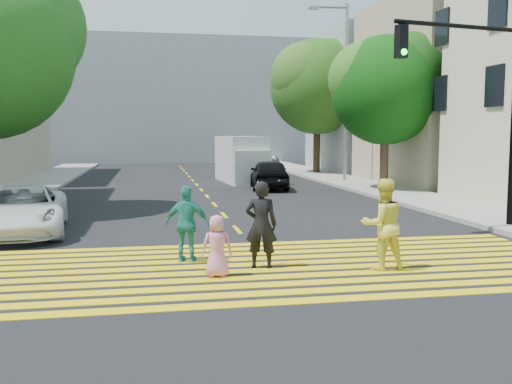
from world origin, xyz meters
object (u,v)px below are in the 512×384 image
object	(u,v)px
white_sedan	(23,210)
dark_car_near	(269,174)
tree_right_far	(318,82)
white_van	(242,161)
pedestrian_man	(261,225)
pedestrian_woman	(383,224)
dark_car_parked	(267,166)
traffic_signal	(484,92)
silver_car	(239,164)
pedestrian_extra	(187,224)
pedestrian_child	(217,246)
tree_right_near	(387,84)

from	to	relation	value
white_sedan	dark_car_near	size ratio (longest dim) A/B	1.08
tree_right_far	white_van	xyz separation A→B (m)	(-6.13, -5.61, -5.03)
pedestrian_man	pedestrian_woman	size ratio (longest dim) A/B	0.97
dark_car_near	dark_car_parked	bearing A→B (deg)	-93.58
pedestrian_man	traffic_signal	distance (m)	8.19
silver_car	traffic_signal	bearing A→B (deg)	97.33
tree_right_far	dark_car_parked	size ratio (longest dim) A/B	2.38
pedestrian_woman	pedestrian_extra	world-z (taller)	pedestrian_woman
pedestrian_man	white_sedan	bearing A→B (deg)	-27.27
white_sedan	white_van	bearing A→B (deg)	54.77
pedestrian_woman	pedestrian_extra	xyz separation A→B (m)	(-3.86, 1.41, -0.10)
pedestrian_child	pedestrian_man	bearing A→B (deg)	-147.20
tree_right_far	pedestrian_child	size ratio (longest dim) A/B	7.66
traffic_signal	silver_car	bearing A→B (deg)	87.20
tree_right_far	dark_car_near	xyz separation A→B (m)	(-5.43, -9.84, -5.52)
pedestrian_child	dark_car_near	world-z (taller)	dark_car_near
dark_car_near	pedestrian_man	bearing A→B (deg)	84.94
dark_car_near	tree_right_near	bearing A→B (deg)	166.14
dark_car_parked	pedestrian_child	bearing A→B (deg)	-107.40
traffic_signal	tree_right_far	bearing A→B (deg)	75.36
tree_right_near	traffic_signal	world-z (taller)	tree_right_near
pedestrian_man	tree_right_far	bearing A→B (deg)	-94.49
pedestrian_woman	dark_car_parked	distance (m)	26.51
pedestrian_woman	traffic_signal	world-z (taller)	traffic_signal
dark_car_parked	pedestrian_extra	bearing A→B (deg)	-109.17
pedestrian_extra	silver_car	size ratio (longest dim) A/B	0.38
white_sedan	dark_car_parked	distance (m)	23.43
silver_car	dark_car_parked	xyz separation A→B (m)	(1.41, -2.95, 0.01)
white_van	pedestrian_man	bearing A→B (deg)	-101.89
tree_right_far	pedestrian_extra	xyz separation A→B (m)	(-10.51, -25.57, -5.45)
pedestrian_man	dark_car_near	bearing A→B (deg)	-87.89
pedestrian_child	silver_car	distance (m)	29.70
pedestrian_woman	pedestrian_child	world-z (taller)	pedestrian_woman
tree_right_near	silver_car	world-z (taller)	tree_right_near
pedestrian_extra	traffic_signal	world-z (taller)	traffic_signal
pedestrian_child	pedestrian_extra	size ratio (longest dim) A/B	0.73
white_van	traffic_signal	bearing A→B (deg)	-81.09
pedestrian_man	pedestrian_woman	bearing A→B (deg)	-179.82
pedestrian_woman	white_sedan	bearing A→B (deg)	-37.37
dark_car_near	silver_car	world-z (taller)	dark_car_near
pedestrian_woman	white_van	distance (m)	21.37
dark_car_parked	tree_right_far	bearing A→B (deg)	6.09
tree_right_near	white_van	xyz separation A→B (m)	(-6.00, 6.27, -3.86)
pedestrian_woman	white_sedan	world-z (taller)	pedestrian_woman
pedestrian_man	tree_right_near	bearing A→B (deg)	-107.18
white_van	pedestrian_extra	bearing A→B (deg)	-106.28
tree_right_far	silver_car	bearing A→B (deg)	155.49
tree_right_far	pedestrian_extra	bearing A→B (deg)	-112.35
tree_right_far	dark_car_parked	bearing A→B (deg)	-170.10
pedestrian_extra	dark_car_parked	size ratio (longest dim) A/B	0.43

